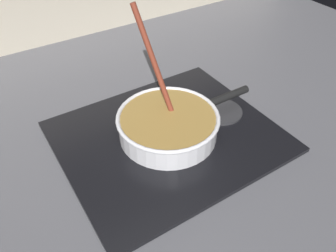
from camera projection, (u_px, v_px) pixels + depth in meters
The scene contains 5 objects.
ground at pixel (169, 164), 0.86m from camera, with size 2.40×1.60×0.04m, color #4C4C51.
hob_plate at pixel (168, 136), 0.90m from camera, with size 0.56×0.48×0.01m, color black.
burner_ring at pixel (168, 134), 0.90m from camera, with size 0.17×0.17×0.01m, color #592D0C.
spare_burner at pixel (221, 111), 0.97m from camera, with size 0.12×0.12×0.01m, color #262628.
cooking_pan at pixel (168, 124), 0.87m from camera, with size 0.41×0.27×0.33m.
Camera 1 is at (-0.32, -0.49, 0.61)m, focal length 35.77 mm.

